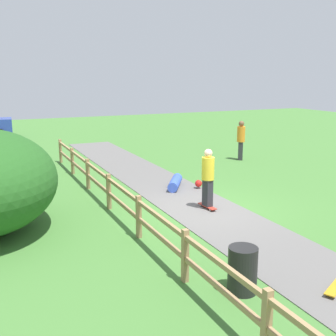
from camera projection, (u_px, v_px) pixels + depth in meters
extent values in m
plane|color=#427533|center=(203.00, 210.00, 12.93)|extent=(60.00, 60.00, 0.00)
cube|color=#605E5B|center=(203.00, 209.00, 12.93)|extent=(2.40, 28.00, 0.02)
cube|color=#997A51|center=(266.00, 324.00, 6.05)|extent=(0.12, 0.12, 1.10)
cube|color=#997A51|center=(185.00, 256.00, 8.33)|extent=(0.12, 0.12, 1.10)
cube|color=#997A51|center=(139.00, 217.00, 10.61)|extent=(0.12, 0.12, 1.10)
cube|color=#997A51|center=(109.00, 192.00, 12.89)|extent=(0.12, 0.12, 1.10)
cube|color=#997A51|center=(88.00, 174.00, 15.17)|extent=(0.12, 0.12, 1.10)
cube|color=#997A51|center=(72.00, 161.00, 17.45)|extent=(0.12, 0.12, 1.10)
cube|color=#997A51|center=(60.00, 151.00, 19.73)|extent=(0.12, 0.12, 1.10)
cube|color=#997A51|center=(122.00, 205.00, 11.76)|extent=(0.08, 18.00, 0.09)
cube|color=#997A51|center=(122.00, 189.00, 11.66)|extent=(0.08, 18.00, 0.09)
cylinder|color=black|center=(242.00, 270.00, 7.95)|extent=(0.56, 0.56, 0.90)
cube|color=#B23326|center=(207.00, 206.00, 12.98)|extent=(0.24, 0.81, 0.02)
cylinder|color=silver|center=(200.00, 205.00, 13.20)|extent=(0.03, 0.06, 0.06)
cylinder|color=silver|center=(204.00, 205.00, 13.26)|extent=(0.03, 0.06, 0.06)
cylinder|color=silver|center=(210.00, 210.00, 12.71)|extent=(0.03, 0.06, 0.06)
cylinder|color=silver|center=(214.00, 210.00, 12.78)|extent=(0.03, 0.06, 0.06)
cube|color=#2D2D33|center=(208.00, 193.00, 12.88)|extent=(0.22, 0.33, 0.83)
cylinder|color=yellow|center=(208.00, 168.00, 12.72)|extent=(0.40, 0.40, 0.69)
sphere|color=beige|center=(208.00, 153.00, 12.62)|extent=(0.25, 0.25, 0.25)
cylinder|color=blue|center=(175.00, 183.00, 15.35)|extent=(1.10, 1.43, 0.36)
sphere|color=red|center=(198.00, 183.00, 15.23)|extent=(0.26, 0.26, 0.26)
cube|color=#BF8C19|center=(336.00, 287.00, 8.03)|extent=(0.80, 0.55, 0.02)
cylinder|color=silver|center=(336.00, 282.00, 8.30)|extent=(0.07, 0.05, 0.06)
cylinder|color=silver|center=(327.00, 294.00, 7.87)|extent=(0.07, 0.05, 0.06)
cylinder|color=silver|center=(335.00, 296.00, 7.78)|extent=(0.07, 0.05, 0.06)
cube|color=#2D2D33|center=(240.00, 151.00, 20.36)|extent=(0.33, 0.38, 0.89)
cylinder|color=orange|center=(241.00, 134.00, 20.19)|extent=(0.52, 0.52, 0.74)
sphere|color=brown|center=(241.00, 124.00, 20.08)|extent=(0.27, 0.27, 0.27)
cylinder|color=black|center=(1.00, 131.00, 28.64)|extent=(0.66, 0.29, 0.64)
cylinder|color=black|center=(0.00, 134.00, 27.03)|extent=(0.66, 0.29, 0.64)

